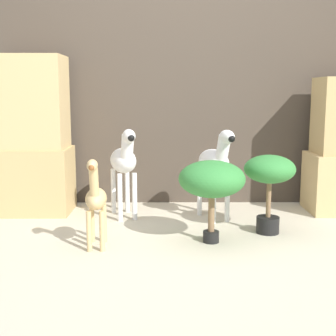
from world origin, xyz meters
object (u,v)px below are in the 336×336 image
zebra_left (124,161)px  potted_palm_front (212,180)px  zebra_right (215,162)px  potted_palm_back (269,175)px  giraffe_figurine (96,199)px

zebra_left → potted_palm_front: (0.64, -0.65, -0.03)m
zebra_right → potted_palm_back: bearing=-46.5°
zebra_right → potted_palm_front: zebra_right is taller
giraffe_figurine → potted_palm_front: 0.78m
potted_palm_front → zebra_right: bearing=81.5°
potted_palm_front → potted_palm_back: (0.43, 0.21, -0.01)m
giraffe_figurine → zebra_left: bearing=81.0°
giraffe_figurine → potted_palm_front: bearing=8.4°
giraffe_figurine → potted_palm_front: (0.77, 0.11, 0.10)m
zebra_right → potted_palm_front: 0.59m
zebra_right → zebra_left: size_ratio=1.00×
zebra_left → potted_palm_back: zebra_left is taller
zebra_right → potted_palm_back: size_ratio=1.29×
zebra_right → potted_palm_front: size_ratio=1.31×
giraffe_figurine → potted_palm_back: (1.20, 0.32, 0.09)m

